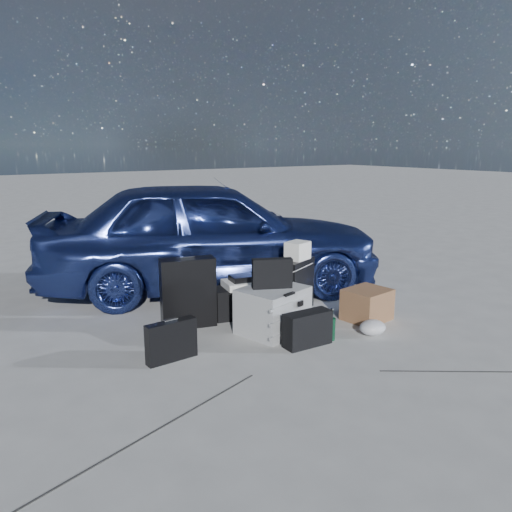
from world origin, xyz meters
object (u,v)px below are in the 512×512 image
Objects in this scene: car at (211,234)px; cardboard_box at (367,305)px; suitcase_left at (188,293)px; duffel_bag at (243,301)px; pelican_case at (273,310)px; suitcase_right at (298,285)px; green_bottle at (331,325)px; briefcase at (171,341)px.

car is 9.43× the size of cardboard_box.
suitcase_left is 0.65m from duffel_bag.
duffel_bag is (0.01, 0.55, -0.06)m from pelican_case.
car is 1.72m from pelican_case.
car is at bearing 81.90° from suitcase_right.
pelican_case is at bearing -78.22° from duffel_bag.
car is 1.39m from suitcase_right.
car is 13.96× the size of green_bottle.
car is 2.20m from green_bottle.
suitcase_right is 0.78m from cardboard_box.
cardboard_box is (0.79, -1.91, -0.54)m from car.
duffel_bag is 2.20× the size of green_bottle.
pelican_case is 1.11m from briefcase.
car is at bearing 112.46° from cardboard_box.
suitcase_right reaches higher than pelican_case.
suitcase_right is 0.63m from duffel_bag.
green_bottle is (-0.69, -0.21, -0.02)m from cardboard_box.
duffel_bag is at bearing 140.68° from cardboard_box.
briefcase is at bearing 168.41° from pelican_case.
suitcase_left is at bearing 120.84° from pelican_case.
pelican_case reaches higher than briefcase.
pelican_case reaches higher than duffel_bag.
briefcase is 1.27m from duffel_bag.
pelican_case is 0.71m from suitcase_right.
duffel_bag is at bearing 138.27° from suitcase_right.
briefcase is 2.13m from cardboard_box.
suitcase_right is (1.22, -0.23, -0.06)m from suitcase_left.
cardboard_box is at bearing -12.95° from suitcase_left.
pelican_case is 1.36× the size of briefcase.
duffel_bag is 1.48× the size of cardboard_box.
suitcase_left is (-0.84, -1.04, -0.35)m from car.
briefcase is at bearing -138.16° from duffel_bag.
pelican_case is at bearing -165.25° from car.
briefcase is at bearing -111.47° from suitcase_left.
car is 2.14m from cardboard_box.
car is 9.21× the size of briefcase.
car reaches higher than duffel_bag.
pelican_case is (-0.23, -1.64, -0.48)m from car.
suitcase_right is at bearing -140.86° from car.
suitcase_left is 1.60× the size of cardboard_box.
pelican_case reaches higher than cardboard_box.
cardboard_box is at bearing -29.77° from pelican_case.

